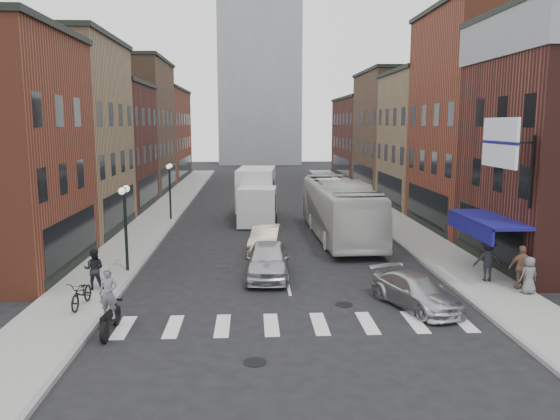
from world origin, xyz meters
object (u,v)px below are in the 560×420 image
object	(u,v)px
sedan_left_far	(266,239)
ped_right_c	(529,275)
transit_bus	(340,209)
ped_right_b	(522,267)
box_truck	(257,195)
streetlamp_far	(170,181)
motorcycle_rider	(109,303)
streetlamp_near	(125,212)
sedan_left_near	(268,260)
parked_bicycle	(82,293)
bike_rack	(108,278)
curb_car	(416,291)
billboard_sign	(502,144)
ped_left_solo	(94,269)
ped_right_a	(488,260)

from	to	relation	value
sedan_left_far	ped_right_c	size ratio (longest dim) A/B	2.79
transit_bus	ped_right_b	distance (m)	12.80
ped_right_c	box_truck	bearing A→B (deg)	-67.99
streetlamp_far	box_truck	world-z (taller)	streetlamp_far
transit_bus	motorcycle_rider	bearing A→B (deg)	-125.37
streetlamp_near	sedan_left_near	world-z (taller)	streetlamp_near
sedan_left_far	parked_bicycle	size ratio (longest dim) A/B	2.20
ped_right_b	bike_rack	bearing A→B (deg)	-1.27
motorcycle_rider	curb_car	world-z (taller)	motorcycle_rider
sedan_left_far	curb_car	size ratio (longest dim) A/B	0.99
billboard_sign	bike_rack	bearing A→B (deg)	177.17
streetlamp_near	bike_rack	bearing A→B (deg)	-94.24
streetlamp_near	curb_car	size ratio (longest dim) A/B	0.95
motorcycle_rider	transit_bus	world-z (taller)	transit_bus
streetlamp_near	ped_left_solo	xyz separation A→B (m)	(-0.70, -2.89, -1.90)
transit_bus	ped_left_solo	xyz separation A→B (m)	(-11.94, -10.45, -0.77)
streetlamp_near	billboard_sign	bearing A→B (deg)	-12.35
streetlamp_far	ped_right_b	distance (m)	24.72
transit_bus	sedan_left_near	xyz separation A→B (m)	(-4.67, -8.56, -0.97)
box_truck	ped_right_a	xyz separation A→B (m)	(9.92, -16.67, -0.74)
sedan_left_near	box_truck	bearing A→B (deg)	94.55
streetlamp_far	parked_bicycle	world-z (taller)	streetlamp_far
streetlamp_far	ped_right_c	distance (m)	25.18
streetlamp_near	ped_right_a	world-z (taller)	streetlamp_near
bike_rack	parked_bicycle	bearing A→B (deg)	-98.20
transit_bus	parked_bicycle	bearing A→B (deg)	-134.41
motorcycle_rider	ped_right_b	bearing A→B (deg)	18.61
transit_bus	ped_right_b	size ratio (longest dim) A/B	6.91
sedan_left_far	ped_right_a	bearing A→B (deg)	-27.25
streetlamp_far	ped_left_solo	distance (m)	17.01
streetlamp_near	parked_bicycle	bearing A→B (deg)	-96.12
sedan_left_near	ped_right_c	size ratio (longest dim) A/B	3.12
ped_right_b	ped_right_c	size ratio (longest dim) A/B	1.21
sedan_left_near	ped_right_b	size ratio (longest dim) A/B	2.58
streetlamp_near	bike_rack	world-z (taller)	streetlamp_near
ped_right_a	transit_bus	bearing A→B (deg)	-52.82
billboard_sign	parked_bicycle	xyz separation A→B (m)	(-16.54, -1.63, -5.47)
motorcycle_rider	ped_right_c	size ratio (longest dim) A/B	1.49
motorcycle_rider	sedan_left_near	bearing A→B (deg)	55.70
motorcycle_rider	parked_bicycle	world-z (taller)	motorcycle_rider
sedan_left_far	curb_car	xyz separation A→B (m)	(5.49, -9.61, -0.08)
streetlamp_far	bike_rack	distance (m)	16.87
parked_bicycle	ped_right_c	size ratio (longest dim) A/B	1.27
ped_left_solo	parked_bicycle	bearing A→B (deg)	91.42
transit_bus	sedan_left_near	distance (m)	9.80
bike_rack	ped_right_a	bearing A→B (deg)	0.51
transit_bus	ped_right_a	xyz separation A→B (m)	(4.90, -10.11, -0.71)
sedan_left_near	ped_right_c	bearing A→B (deg)	-15.12
bike_rack	box_truck	xyz separation A→B (m)	(6.41, 16.82, 1.27)
ped_right_b	ped_left_solo	bearing A→B (deg)	-0.55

